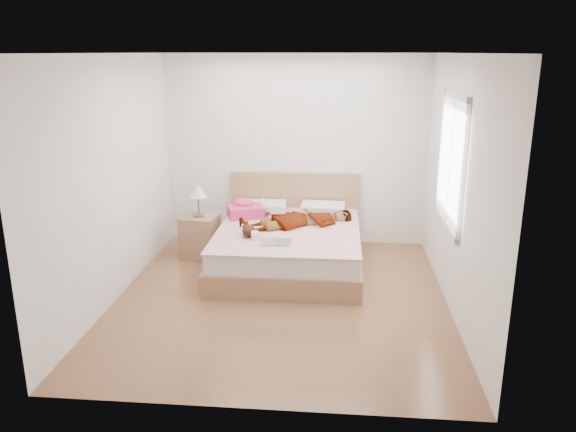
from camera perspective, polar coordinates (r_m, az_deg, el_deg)
The scene contains 11 objects.
ground at distance 6.25m, azimuth -0.71°, elevation -8.37°, with size 4.00×4.00×0.00m, color #542E1A.
woman at distance 7.09m, azimuth 1.13°, elevation -0.05°, with size 0.56×1.49×0.20m, color white.
hair at distance 7.59m, azimuth -2.92°, elevation 0.53°, with size 0.40×0.48×0.07m, color black.
phone at distance 7.50m, azimuth -2.46°, elevation 1.55°, with size 0.05×0.10×0.01m, color silver.
room_shell at distance 6.16m, azimuth 16.26°, elevation 5.29°, with size 4.00×4.00×4.00m.
bed at distance 7.10m, azimuth 0.14°, elevation -2.87°, with size 1.80×2.08×1.00m.
towel at distance 7.45m, azimuth -4.39°, elevation 0.68°, with size 0.55×0.50×0.24m.
magazine at distance 6.42m, azimuth -1.31°, elevation -2.70°, with size 0.40×0.27×0.02m.
coffee_mug at distance 6.52m, azimuth -3.33°, elevation -2.01°, with size 0.13×0.10×0.10m.
plush_toy at distance 6.65m, azimuth -4.03°, elevation -1.46°, with size 0.23×0.28×0.14m.
nightstand at distance 7.45m, azimuth -8.94°, elevation -1.75°, with size 0.49×0.45×0.98m.
Camera 1 is at (0.59, -5.64, 2.61)m, focal length 35.00 mm.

